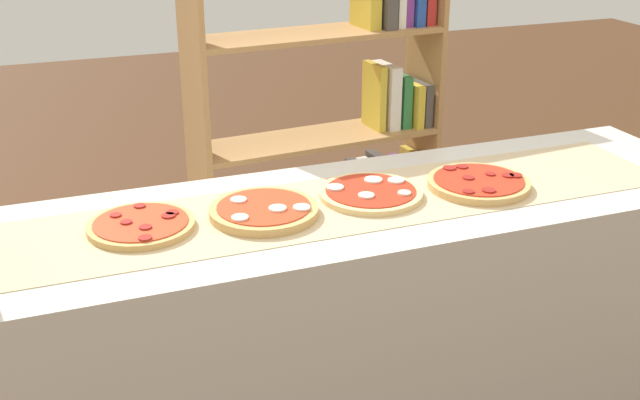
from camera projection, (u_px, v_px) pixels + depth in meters
name	position (u px, v px, depth m)	size (l,w,h in m)	color
counter	(320.00, 361.00, 2.13)	(2.23, 0.57, 0.90)	beige
parchment_paper	(320.00, 207.00, 1.95)	(1.88, 0.35, 0.00)	tan
pizza_pepperoni_0	(141.00, 225.00, 1.83)	(0.25, 0.25, 0.02)	tan
pizza_mozzarella_1	(264.00, 210.00, 1.90)	(0.26, 0.26, 0.03)	tan
pizza_mozzarella_2	(371.00, 193.00, 2.01)	(0.27, 0.27, 0.02)	#E5C17F
pizza_pepperoni_3	(478.00, 183.00, 2.06)	(0.27, 0.27, 0.03)	tan
bookshelf	(350.00, 136.00, 2.94)	(0.94, 0.32, 1.53)	#A87A47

